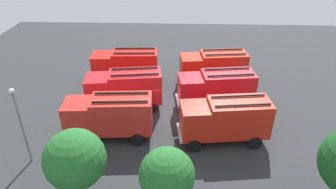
% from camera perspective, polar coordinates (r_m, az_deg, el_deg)
% --- Properties ---
extents(ground_plane, '(55.25, 55.25, 0.00)m').
position_cam_1_polar(ground_plane, '(29.88, -0.00, -2.33)').
color(ground_plane, '#2D3033').
extents(fire_truck_0, '(7.44, 3.46, 3.88)m').
position_cam_1_polar(fire_truck_0, '(33.41, 8.49, 5.19)').
color(fire_truck_0, red).
rests_on(fire_truck_0, ground).
extents(fire_truck_1, '(7.33, 3.08, 3.88)m').
position_cam_1_polar(fire_truck_1, '(33.74, -7.89, 5.49)').
color(fire_truck_1, red).
rests_on(fire_truck_1, ground).
extents(fire_truck_2, '(7.46, 3.53, 3.88)m').
position_cam_1_polar(fire_truck_2, '(29.06, 9.03, 1.18)').
color(fire_truck_2, red).
rests_on(fire_truck_2, ground).
extents(fire_truck_3, '(7.47, 3.56, 3.88)m').
position_cam_1_polar(fire_truck_3, '(29.05, -8.13, 1.25)').
color(fire_truck_3, red).
rests_on(fire_truck_3, ground).
extents(fire_truck_4, '(7.44, 3.44, 3.88)m').
position_cam_1_polar(fire_truck_4, '(24.79, 10.64, -4.46)').
color(fire_truck_4, red).
rests_on(fire_truck_4, ground).
extents(fire_truck_5, '(7.35, 3.16, 3.88)m').
position_cam_1_polar(fire_truck_5, '(25.24, -10.89, -3.80)').
color(fire_truck_5, red).
rests_on(fire_truck_5, ground).
extents(firefighter_0, '(0.44, 0.30, 1.82)m').
position_cam_1_polar(firefighter_0, '(36.62, 12.91, 5.09)').
color(firefighter_0, black).
rests_on(firefighter_0, ground).
extents(firefighter_1, '(0.43, 0.48, 1.67)m').
position_cam_1_polar(firefighter_1, '(27.97, -11.34, -3.19)').
color(firefighter_1, black).
rests_on(firefighter_1, ground).
extents(tree_1, '(3.22, 3.22, 5.00)m').
position_cam_1_polar(tree_1, '(17.85, -0.21, -14.85)').
color(tree_1, brown).
rests_on(tree_1, ground).
extents(tree_2, '(3.66, 3.66, 5.67)m').
position_cam_1_polar(tree_2, '(18.90, -17.00, -11.57)').
color(tree_2, brown).
rests_on(tree_2, ground).
extents(traffic_cone_0, '(0.48, 0.48, 0.68)m').
position_cam_1_polar(traffic_cone_0, '(37.42, -11.52, 4.63)').
color(traffic_cone_0, '#F2600C').
rests_on(traffic_cone_0, ground).
extents(lamppost, '(0.36, 0.36, 6.27)m').
position_cam_1_polar(lamppost, '(23.82, -25.91, -4.42)').
color(lamppost, slate).
rests_on(lamppost, ground).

